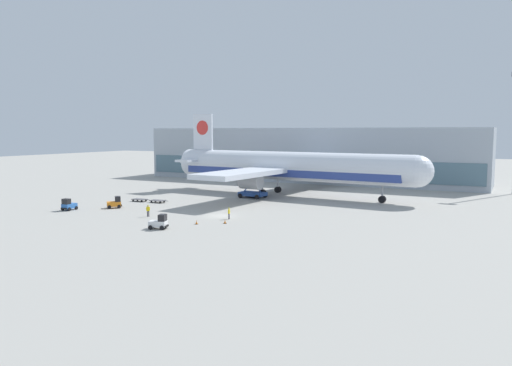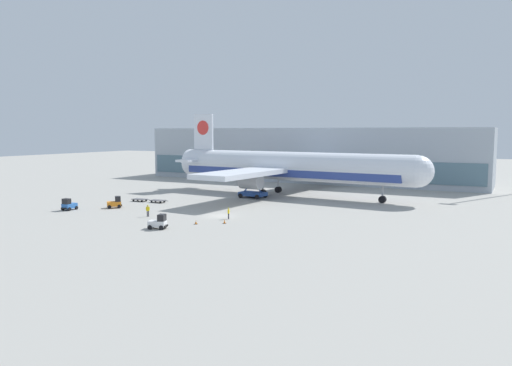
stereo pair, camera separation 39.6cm
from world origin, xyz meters
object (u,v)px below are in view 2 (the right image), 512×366
(ground_crew_far, at_px, (229,212))
(traffic_cone_far, at_px, (196,222))
(baggage_dolly_lead, at_px, (140,199))
(scissor_lift_loader, at_px, (253,187))
(ground_crew_near, at_px, (148,210))
(baggage_tug_mid, at_px, (115,203))
(airplane_main, at_px, (285,167))
(baggage_dolly_second, at_px, (158,200))
(traffic_cone_near, at_px, (224,221))
(baggage_tug_far, at_px, (159,222))
(baggage_tug_foreground, at_px, (69,205))

(ground_crew_far, distance_m, traffic_cone_far, 6.09)
(baggage_dolly_lead, relative_size, traffic_cone_far, 6.11)
(baggage_dolly_lead, height_order, ground_crew_far, ground_crew_far)
(scissor_lift_loader, bearing_deg, ground_crew_far, -65.92)
(baggage_dolly_lead, relative_size, ground_crew_near, 2.02)
(scissor_lift_loader, bearing_deg, traffic_cone_far, -73.26)
(baggage_tug_mid, bearing_deg, scissor_lift_loader, 10.83)
(airplane_main, relative_size, traffic_cone_far, 95.03)
(baggage_dolly_lead, bearing_deg, airplane_main, 42.53)
(ground_crew_far, bearing_deg, traffic_cone_far, -37.80)
(baggage_dolly_second, height_order, traffic_cone_near, traffic_cone_near)
(baggage_tug_far, height_order, ground_crew_near, baggage_tug_far)
(ground_crew_far, height_order, traffic_cone_near, ground_crew_far)
(traffic_cone_near, bearing_deg, baggage_dolly_second, 150.57)
(ground_crew_far, bearing_deg, baggage_dolly_second, -132.33)
(baggage_dolly_lead, relative_size, ground_crew_far, 2.14)
(baggage_tug_foreground, bearing_deg, ground_crew_near, 90.26)
(ground_crew_near, bearing_deg, baggage_tug_far, -94.69)
(ground_crew_far, distance_m, traffic_cone_near, 3.69)
(baggage_tug_mid, relative_size, ground_crew_near, 1.49)
(baggage_tug_foreground, bearing_deg, baggage_tug_mid, 132.90)
(baggage_dolly_second, height_order, ground_crew_near, ground_crew_near)
(baggage_tug_mid, relative_size, baggage_dolly_lead, 0.73)
(baggage_dolly_lead, xyz_separation_m, ground_crew_far, (24.61, -8.68, 0.64))
(ground_crew_near, xyz_separation_m, traffic_cone_far, (10.22, -1.83, -0.80))
(scissor_lift_loader, xyz_separation_m, ground_crew_near, (-4.01, -26.98, -1.05))
(baggage_tug_mid, height_order, traffic_cone_far, baggage_tug_mid)
(baggage_tug_foreground, xyz_separation_m, ground_crew_near, (15.91, 1.14, 0.22))
(traffic_cone_near, bearing_deg, ground_crew_near, -177.83)
(baggage_dolly_second, bearing_deg, baggage_tug_foreground, -121.31)
(airplane_main, bearing_deg, baggage_tug_foreground, -120.14)
(traffic_cone_near, bearing_deg, traffic_cone_far, -144.63)
(baggage_dolly_lead, distance_m, ground_crew_near, 17.68)
(airplane_main, bearing_deg, baggage_dolly_second, -124.02)
(baggage_tug_foreground, bearing_deg, airplane_main, 141.43)
(baggage_dolly_second, xyz_separation_m, traffic_cone_near, (21.89, -12.35, -0.09))
(airplane_main, bearing_deg, scissor_lift_loader, -117.46)
(baggage_tug_foreground, xyz_separation_m, traffic_cone_far, (26.13, -0.69, -0.58))
(baggage_dolly_second, bearing_deg, scissor_lift_loader, 45.73)
(traffic_cone_near, distance_m, traffic_cone_far, 4.05)
(traffic_cone_near, bearing_deg, scissor_lift_loader, 109.75)
(baggage_tug_far, bearing_deg, traffic_cone_near, 33.80)
(scissor_lift_loader, relative_size, baggage_tug_mid, 2.07)
(scissor_lift_loader, relative_size, baggage_dolly_second, 1.52)
(ground_crew_near, height_order, traffic_cone_near, ground_crew_near)
(baggage_dolly_lead, bearing_deg, traffic_cone_near, -27.91)
(airplane_main, relative_size, baggage_dolly_second, 15.54)
(baggage_tug_mid, relative_size, ground_crew_far, 1.57)
(baggage_dolly_second, relative_size, traffic_cone_far, 6.11)
(scissor_lift_loader, distance_m, ground_crew_far, 24.54)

